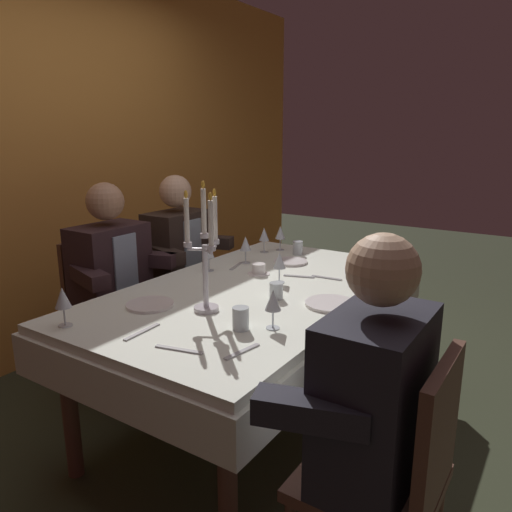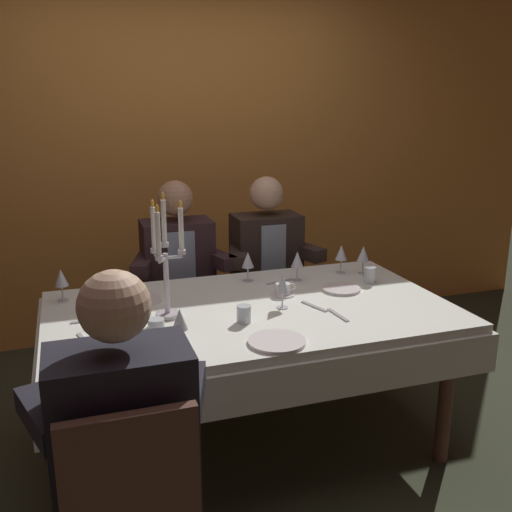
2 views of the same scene
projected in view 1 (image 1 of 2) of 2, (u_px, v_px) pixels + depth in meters
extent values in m
plane|color=#313724|center=(256.00, 417.00, 2.68)|extent=(12.00, 12.00, 0.00)
cube|color=orange|center=(45.00, 157.00, 3.23)|extent=(6.00, 0.12, 2.70)
cube|color=white|center=(255.00, 291.00, 2.50)|extent=(1.90, 1.10, 0.04)
cube|color=white|center=(255.00, 312.00, 2.53)|extent=(1.94, 1.14, 0.18)
cylinder|color=brown|center=(228.00, 478.00, 1.69)|extent=(0.07, 0.07, 0.70)
cylinder|color=brown|center=(387.00, 325.00, 3.04)|extent=(0.07, 0.07, 0.70)
cylinder|color=brown|center=(70.00, 405.00, 2.15)|extent=(0.07, 0.07, 0.70)
cylinder|color=brown|center=(269.00, 299.00, 3.49)|extent=(0.07, 0.07, 0.70)
cylinder|color=silver|center=(207.00, 309.00, 2.17)|extent=(0.11, 0.11, 0.02)
cylinder|color=silver|center=(206.00, 276.00, 2.13)|extent=(0.02, 0.02, 0.28)
cylinder|color=silver|center=(205.00, 236.00, 2.09)|extent=(0.04, 0.04, 0.02)
cylinder|color=white|center=(204.00, 211.00, 2.06)|extent=(0.02, 0.02, 0.19)
ellipsoid|color=yellow|center=(203.00, 185.00, 2.04)|extent=(0.02, 0.02, 0.03)
cylinder|color=silver|center=(210.00, 248.00, 2.13)|extent=(0.07, 0.01, 0.01)
cylinder|color=silver|center=(216.00, 242.00, 2.16)|extent=(0.04, 0.04, 0.02)
cylinder|color=white|center=(215.00, 218.00, 2.13)|extent=(0.02, 0.02, 0.19)
ellipsoid|color=yellow|center=(215.00, 193.00, 2.11)|extent=(0.02, 0.02, 0.03)
cylinder|color=silver|center=(196.00, 249.00, 2.11)|extent=(0.05, 0.07, 0.01)
cylinder|color=silver|center=(188.00, 245.00, 2.10)|extent=(0.04, 0.04, 0.02)
cylinder|color=white|center=(187.00, 221.00, 2.08)|extent=(0.02, 0.02, 0.19)
ellipsoid|color=yellow|center=(186.00, 194.00, 2.05)|extent=(0.02, 0.02, 0.03)
cylinder|color=silver|center=(208.00, 251.00, 2.07)|extent=(0.05, 0.07, 0.01)
cylinder|color=silver|center=(211.00, 248.00, 2.03)|extent=(0.04, 0.04, 0.02)
cylinder|color=white|center=(211.00, 224.00, 2.01)|extent=(0.02, 0.02, 0.19)
ellipsoid|color=yellow|center=(210.00, 196.00, 1.98)|extent=(0.02, 0.02, 0.03)
cylinder|color=white|center=(291.00, 262.00, 2.97)|extent=(0.20, 0.20, 0.01)
cylinder|color=white|center=(150.00, 305.00, 2.23)|extent=(0.22, 0.22, 0.01)
cylinder|color=white|center=(331.00, 304.00, 2.24)|extent=(0.24, 0.24, 0.01)
cylinder|color=silver|center=(280.00, 250.00, 3.28)|extent=(0.06, 0.06, 0.00)
cylinder|color=silver|center=(280.00, 244.00, 3.27)|extent=(0.01, 0.01, 0.07)
cone|color=silver|center=(280.00, 232.00, 3.25)|extent=(0.07, 0.07, 0.08)
cylinder|color=#E0D172|center=(280.00, 236.00, 3.26)|extent=(0.04, 0.04, 0.03)
cylinder|color=silver|center=(279.00, 282.00, 2.58)|extent=(0.06, 0.06, 0.00)
cylinder|color=silver|center=(279.00, 275.00, 2.57)|extent=(0.01, 0.01, 0.07)
cone|color=silver|center=(280.00, 260.00, 2.55)|extent=(0.07, 0.07, 0.08)
cylinder|color=silver|center=(264.00, 252.00, 3.23)|extent=(0.06, 0.06, 0.00)
cylinder|color=silver|center=(264.00, 246.00, 3.22)|extent=(0.01, 0.01, 0.07)
cone|color=silver|center=(264.00, 234.00, 3.20)|extent=(0.07, 0.07, 0.08)
cylinder|color=#E0D172|center=(264.00, 238.00, 3.20)|extent=(0.04, 0.04, 0.03)
cylinder|color=silver|center=(273.00, 328.00, 1.98)|extent=(0.06, 0.06, 0.00)
cylinder|color=silver|center=(273.00, 319.00, 1.97)|extent=(0.01, 0.01, 0.07)
cone|color=silver|center=(273.00, 300.00, 1.95)|extent=(0.07, 0.07, 0.08)
cylinder|color=#E0D172|center=(273.00, 306.00, 1.96)|extent=(0.04, 0.04, 0.03)
cylinder|color=silver|center=(65.00, 325.00, 2.01)|extent=(0.06, 0.06, 0.00)
cylinder|color=silver|center=(64.00, 316.00, 2.00)|extent=(0.01, 0.01, 0.07)
cone|color=silver|center=(63.00, 298.00, 1.98)|extent=(0.07, 0.07, 0.08)
cylinder|color=maroon|center=(63.00, 303.00, 1.98)|extent=(0.04, 0.04, 0.03)
cylinder|color=silver|center=(209.00, 271.00, 2.79)|extent=(0.06, 0.06, 0.00)
cylinder|color=silver|center=(209.00, 264.00, 2.78)|extent=(0.01, 0.01, 0.07)
cone|color=silver|center=(208.00, 250.00, 2.76)|extent=(0.07, 0.07, 0.08)
cylinder|color=silver|center=(246.00, 263.00, 2.96)|extent=(0.06, 0.06, 0.00)
cylinder|color=silver|center=(246.00, 256.00, 2.95)|extent=(0.01, 0.01, 0.07)
cone|color=silver|center=(246.00, 243.00, 2.93)|extent=(0.07, 0.07, 0.08)
cylinder|color=#E0D172|center=(246.00, 247.00, 2.94)|extent=(0.04, 0.04, 0.03)
cylinder|color=silver|center=(298.00, 248.00, 3.16)|extent=(0.06, 0.06, 0.09)
cylinder|color=silver|center=(276.00, 291.00, 2.32)|extent=(0.06, 0.06, 0.08)
cylinder|color=silver|center=(241.00, 318.00, 1.96)|extent=(0.07, 0.07, 0.09)
cylinder|color=white|center=(259.00, 274.00, 2.73)|extent=(0.12, 0.12, 0.01)
cylinder|color=white|center=(259.00, 268.00, 2.72)|extent=(0.08, 0.08, 0.05)
torus|color=white|center=(263.00, 266.00, 2.76)|extent=(0.04, 0.01, 0.04)
cube|color=#B7B7BC|center=(179.00, 349.00, 1.78)|extent=(0.06, 0.19, 0.01)
cube|color=#B7B7BC|center=(299.00, 276.00, 2.68)|extent=(0.07, 0.17, 0.01)
cube|color=#B7B7BC|center=(236.00, 266.00, 2.88)|extent=(0.17, 0.06, 0.01)
cube|color=#B7B7BC|center=(327.00, 278.00, 2.65)|extent=(0.03, 0.17, 0.01)
cube|color=#B7B7BC|center=(142.00, 332.00, 1.94)|extent=(0.19, 0.03, 0.01)
cube|color=#B7B7BC|center=(242.00, 351.00, 1.76)|extent=(0.17, 0.05, 0.01)
cylinder|color=brown|center=(337.00, 489.00, 1.84)|extent=(0.04, 0.04, 0.42)
cube|color=brown|center=(369.00, 482.00, 1.54)|extent=(0.42, 0.42, 0.04)
cube|color=brown|center=(438.00, 435.00, 1.38)|extent=(0.38, 0.04, 0.44)
cube|color=#21212A|center=(374.00, 400.00, 1.47)|extent=(0.42, 0.26, 0.54)
cube|color=white|center=(333.00, 378.00, 1.54)|extent=(0.16, 0.01, 0.40)
sphere|color=#D6AC87|center=(383.00, 270.00, 1.37)|extent=(0.21, 0.21, 0.21)
cube|color=#21212A|center=(369.00, 353.00, 1.69)|extent=(0.19, 0.34, 0.08)
cube|color=#21212A|center=(311.00, 412.00, 1.34)|extent=(0.19, 0.34, 0.08)
cylinder|color=brown|center=(114.00, 375.00, 2.71)|extent=(0.04, 0.04, 0.42)
cylinder|color=brown|center=(160.00, 351.00, 3.00)|extent=(0.04, 0.04, 0.42)
cylinder|color=brown|center=(72.00, 358.00, 2.90)|extent=(0.04, 0.04, 0.42)
cylinder|color=brown|center=(119.00, 338.00, 3.19)|extent=(0.04, 0.04, 0.42)
cube|color=brown|center=(114.00, 319.00, 2.89)|extent=(0.42, 0.42, 0.04)
cube|color=brown|center=(89.00, 275.00, 2.93)|extent=(0.38, 0.04, 0.44)
cube|color=#301F23|center=(110.00, 271.00, 2.82)|extent=(0.42, 0.26, 0.54)
cube|color=#8795AC|center=(126.00, 270.00, 2.74)|extent=(0.16, 0.01, 0.40)
sphere|color=tan|center=(105.00, 201.00, 2.72)|extent=(0.21, 0.21, 0.21)
cube|color=#301F23|center=(90.00, 277.00, 2.58)|extent=(0.19, 0.34, 0.08)
cube|color=#301F23|center=(150.00, 259.00, 2.93)|extent=(0.19, 0.34, 0.08)
cylinder|color=brown|center=(183.00, 339.00, 3.17)|extent=(0.04, 0.04, 0.42)
cylinder|color=brown|center=(217.00, 321.00, 3.46)|extent=(0.04, 0.04, 0.42)
cylinder|color=brown|center=(143.00, 327.00, 3.36)|extent=(0.04, 0.04, 0.42)
cylinder|color=brown|center=(179.00, 312.00, 3.65)|extent=(0.04, 0.04, 0.42)
cube|color=brown|center=(179.00, 293.00, 3.35)|extent=(0.42, 0.42, 0.04)
cube|color=brown|center=(157.00, 255.00, 3.40)|extent=(0.38, 0.04, 0.44)
cube|color=#2E231E|center=(178.00, 252.00, 3.28)|extent=(0.42, 0.26, 0.54)
cube|color=#8D9DAE|center=(193.00, 250.00, 3.20)|extent=(0.16, 0.01, 0.40)
sphere|color=#DBAD8A|center=(175.00, 191.00, 3.18)|extent=(0.21, 0.21, 0.21)
cube|color=#2E231E|center=(166.00, 255.00, 3.04)|extent=(0.19, 0.34, 0.08)
cube|color=#2E231E|center=(210.00, 242.00, 3.40)|extent=(0.19, 0.34, 0.08)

